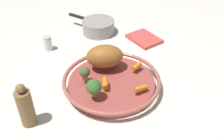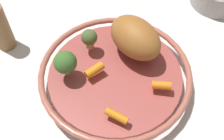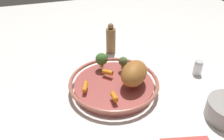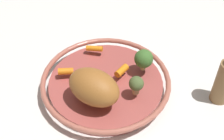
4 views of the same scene
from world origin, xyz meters
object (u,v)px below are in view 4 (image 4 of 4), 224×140
Objects in this scene: baby_carrot_back at (66,71)px; broccoli_floret_large at (144,59)px; pepper_mill at (224,81)px; baby_carrot_left at (94,48)px; baby_carrot_near_rim at (122,71)px; serving_bowl at (106,83)px; roast_chicken_piece at (94,87)px; broccoli_floret_mid at (136,84)px.

baby_carrot_back is 0.65× the size of broccoli_floret_large.
broccoli_floret_large is 0.21m from pepper_mill.
baby_carrot_left is 0.76× the size of broccoli_floret_large.
baby_carrot_back is (-0.02, -0.15, -0.00)m from baby_carrot_near_rim.
baby_carrot_near_rim is at bearing 103.09° from serving_bowl.
broccoli_floret_large is at bearing 85.72° from baby_carrot_back.
roast_chicken_piece is (0.07, -0.04, 0.06)m from serving_bowl.
serving_bowl is at bearing -76.91° from baby_carrot_near_rim.
serving_bowl is 8.06× the size of baby_carrot_near_rim.
baby_carrot_back is 0.79× the size of broccoli_floret_mid.
broccoli_floret_large is at bearing 51.15° from baby_carrot_left.
roast_chicken_piece is 0.33m from pepper_mill.
broccoli_floret_large is at bearing 96.83° from baby_carrot_near_rim.
baby_carrot_back reaches higher than serving_bowl.
pepper_mill reaches higher than serving_bowl.
baby_carrot_near_rim is 1.06× the size of baby_carrot_back.
baby_carrot_left is at bearing -149.94° from baby_carrot_near_rim.
broccoli_floret_mid reaches higher than baby_carrot_back.
pepper_mill reaches higher than baby_carrot_left.
pepper_mill is at bearing 85.02° from broccoli_floret_mid.
baby_carrot_near_rim is 0.12m from baby_carrot_left.
serving_bowl is 0.11m from baby_carrot_back.
serving_bowl is at bearing 150.18° from roast_chicken_piece.
broccoli_floret_mid is at bearing 60.53° from baby_carrot_back.
broccoli_floret_mid is at bearing 91.67° from roast_chicken_piece.
baby_carrot_left is (-0.12, -0.02, 0.03)m from serving_bowl.
baby_carrot_near_rim is at bearing 132.70° from roast_chicken_piece.
broccoli_floret_mid is (0.18, 0.08, 0.02)m from baby_carrot_left.
baby_carrot_near_rim is 0.07m from broccoli_floret_large.
baby_carrot_near_rim is (-0.08, 0.08, -0.03)m from roast_chicken_piece.
roast_chicken_piece is 0.17m from broccoli_floret_large.
baby_carrot_back is at bearing -98.76° from baby_carrot_near_rim.
baby_carrot_near_rim is 0.83× the size of broccoli_floret_mid.
serving_bowl is 0.12m from broccoli_floret_large.
broccoli_floret_mid is (0.06, 0.07, 0.05)m from serving_bowl.
broccoli_floret_large is at bearing -118.33° from pepper_mill.
broccoli_floret_mid is at bearing 16.88° from baby_carrot_near_rim.
baby_carrot_left is 0.31× the size of pepper_mill.
baby_carrot_near_rim is at bearing -110.69° from pepper_mill.
baby_carrot_near_rim is 0.27m from pepper_mill.
pepper_mill is at bearing 74.19° from serving_bowl.
pepper_mill is at bearing 73.64° from baby_carrot_back.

